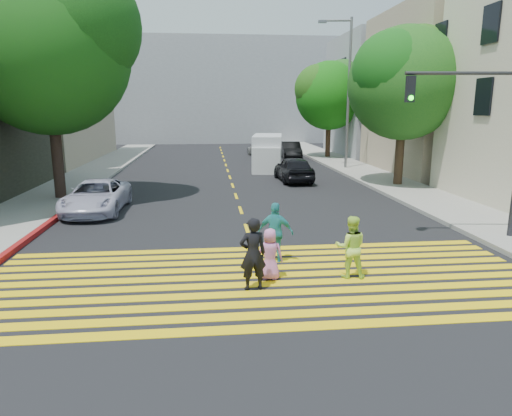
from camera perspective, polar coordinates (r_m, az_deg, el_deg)
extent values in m
plane|color=black|center=(9.97, 1.84, -11.63)|extent=(120.00, 120.00, 0.00)
cube|color=gray|center=(32.10, -19.03, 4.60)|extent=(3.00, 40.00, 0.15)
cube|color=gray|center=(26.23, 15.97, 3.19)|extent=(3.00, 60.00, 0.15)
cube|color=maroon|center=(16.52, -25.77, -2.78)|extent=(0.20, 8.00, 0.16)
cube|color=yellow|center=(8.89, 2.92, -14.72)|extent=(13.40, 0.35, 0.01)
cube|color=yellow|center=(9.38, 2.39, -13.20)|extent=(13.40, 0.35, 0.01)
cube|color=yellow|center=(9.87, 1.92, -11.83)|extent=(13.40, 0.35, 0.01)
cube|color=yellow|center=(10.37, 1.49, -10.59)|extent=(13.40, 0.35, 0.01)
cube|color=yellow|center=(10.88, 1.11, -9.47)|extent=(13.40, 0.35, 0.01)
cube|color=yellow|center=(11.38, 0.77, -8.44)|extent=(13.40, 0.35, 0.01)
cube|color=yellow|center=(11.90, 0.46, -7.50)|extent=(13.40, 0.35, 0.01)
cube|color=yellow|center=(12.41, 0.17, -6.64)|extent=(13.40, 0.35, 0.01)
cube|color=yellow|center=(12.93, -0.09, -5.85)|extent=(13.40, 0.35, 0.01)
cube|color=yellow|center=(13.45, -0.33, -5.12)|extent=(13.40, 0.35, 0.01)
cube|color=yellow|center=(15.60, -1.15, -2.65)|extent=(0.12, 1.40, 0.01)
cube|color=yellow|center=(18.51, -1.94, -0.25)|extent=(0.12, 1.40, 0.01)
cube|color=yellow|center=(21.44, -2.51, 1.50)|extent=(0.12, 1.40, 0.01)
cube|color=yellow|center=(24.39, -2.94, 2.83)|extent=(0.12, 1.40, 0.01)
cube|color=yellow|center=(27.35, -3.28, 3.86)|extent=(0.12, 1.40, 0.01)
cube|color=yellow|center=(30.31, -3.56, 4.70)|extent=(0.12, 1.40, 0.01)
cube|color=yellow|center=(33.29, -3.79, 5.39)|extent=(0.12, 1.40, 0.01)
cube|color=yellow|center=(36.26, -3.98, 5.96)|extent=(0.12, 1.40, 0.01)
cube|color=yellow|center=(39.24, -4.14, 6.45)|extent=(0.12, 1.40, 0.01)
cube|color=yellow|center=(42.23, -4.28, 6.87)|extent=(0.12, 1.40, 0.01)
cube|color=yellow|center=(45.21, -4.40, 7.23)|extent=(0.12, 1.40, 0.01)
cube|color=yellow|center=(48.20, -4.50, 7.55)|extent=(0.12, 1.40, 0.01)
cube|color=tan|center=(39.85, -28.40, 12.32)|extent=(12.00, 16.00, 10.00)
cube|color=tan|center=(32.40, 24.81, 12.97)|extent=(10.00, 10.00, 10.00)
cube|color=gray|center=(42.28, 17.10, 13.15)|extent=(10.00, 10.00, 10.00)
cube|color=gray|center=(57.06, -4.86, 14.32)|extent=(30.00, 8.00, 12.00)
cylinder|color=black|center=(22.01, -23.54, 5.46)|extent=(0.61, 0.61, 3.57)
sphere|color=#1B4615|center=(22.01, -24.61, 17.25)|extent=(8.93, 8.93, 6.88)
sphere|color=#13350F|center=(21.57, -21.30, 20.42)|extent=(6.70, 6.70, 5.16)
sphere|color=#0C330A|center=(22.71, -27.59, 18.56)|extent=(6.25, 6.25, 4.82)
cylinder|color=#3B261C|center=(24.98, 17.46, 5.95)|extent=(0.57, 0.57, 2.99)
sphere|color=#124615|center=(24.87, 18.03, 14.55)|extent=(7.25, 7.25, 5.63)
sphere|color=#103C0F|center=(25.93, 19.53, 16.22)|extent=(5.44, 5.44, 4.22)
sphere|color=#125C13|center=(24.09, 16.73, 16.07)|extent=(5.07, 5.07, 3.94)
cylinder|color=#3F2818|center=(38.00, 8.98, 8.28)|extent=(0.41, 0.41, 2.84)
sphere|color=#095C0A|center=(37.92, 9.17, 13.69)|extent=(5.64, 5.64, 5.41)
sphere|color=black|center=(38.46, 10.75, 14.82)|extent=(4.23, 4.23, 4.06)
sphere|color=#20580D|center=(37.57, 7.80, 14.57)|extent=(3.95, 3.95, 3.79)
imported|color=black|center=(10.31, -0.39, -5.76)|extent=(0.66, 0.48, 1.68)
imported|color=#C4F350|center=(11.29, 11.76, -4.80)|extent=(0.84, 0.71, 1.54)
imported|color=#CC70AE|center=(10.99, 1.75, -5.78)|extent=(0.68, 0.50, 1.26)
imported|color=teal|center=(12.18, 2.47, -3.07)|extent=(1.02, 0.67, 1.62)
imported|color=#B8B6CE|center=(19.11, -19.32, 1.37)|extent=(2.15, 4.55, 1.26)
imported|color=black|center=(25.78, 4.73, 4.90)|extent=(1.84, 4.23, 1.42)
imported|color=#B3B3B3|center=(39.13, 0.72, 7.41)|extent=(2.37, 4.67, 1.30)
imported|color=black|center=(37.29, 4.38, 7.19)|extent=(1.78, 4.28, 1.38)
cube|color=silver|center=(30.73, 1.45, 6.97)|extent=(2.55, 4.83, 2.30)
cube|color=silver|center=(28.75, 1.31, 5.95)|extent=(1.90, 1.37, 1.65)
cylinder|color=black|center=(29.21, -0.11, 5.06)|extent=(0.33, 0.67, 0.64)
cylinder|color=#262222|center=(29.16, 2.78, 5.03)|extent=(0.33, 0.67, 0.64)
cylinder|color=black|center=(32.49, 0.23, 5.80)|extent=(0.33, 0.67, 0.64)
cylinder|color=#252525|center=(32.45, 2.84, 5.78)|extent=(0.33, 0.67, 0.64)
cylinder|color=#2E2E2E|center=(15.10, 24.91, 15.04)|extent=(3.59, 0.51, 0.11)
cube|color=black|center=(14.51, 18.73, 13.89)|extent=(0.26, 0.26, 0.76)
sphere|color=#11F40D|center=(14.38, 18.82, 12.89)|extent=(0.16, 0.16, 0.14)
cylinder|color=slate|center=(31.06, 11.48, 13.57)|extent=(0.19, 0.19, 9.64)
cylinder|color=slate|center=(31.38, 9.99, 22.08)|extent=(1.93, 0.41, 0.13)
cube|color=slate|center=(31.28, 8.31, 22.07)|extent=(0.56, 0.31, 0.16)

